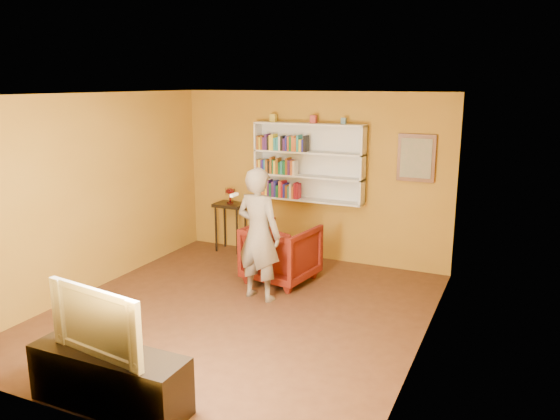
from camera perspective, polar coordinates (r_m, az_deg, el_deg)
The scene contains 16 objects.
room_shell at distance 6.67m, azimuth -4.53°, elevation -2.66°, with size 5.30×5.80×2.88m.
bookshelf at distance 8.69m, azimuth 3.16°, elevation 5.00°, with size 1.80×0.29×1.23m.
books_row_lower at distance 8.86m, azimuth -0.12°, elevation 2.16°, with size 0.73×0.19×0.27m.
books_row_middle at distance 8.80m, azimuth -0.24°, elevation 4.56°, with size 0.67×0.19×0.27m.
books_row_upper at distance 8.72m, azimuth 0.25°, elevation 6.99°, with size 0.86×0.19×0.26m.
ornament_left at distance 8.81m, azimuth -0.71°, elevation 9.59°, with size 0.09×0.09×0.12m, color gold.
ornament_centre at distance 8.54m, azimuth 3.53°, elevation 9.45°, with size 0.09×0.09×0.12m, color #9F3735.
ornament_right at distance 8.37m, azimuth 6.68°, elevation 9.22°, with size 0.07×0.07×0.10m, color slate.
framed_painting at distance 8.26m, azimuth 14.05°, elevation 5.29°, with size 0.55×0.05×0.70m.
console_table at distance 9.31m, azimuth -5.21°, elevation -0.15°, with size 0.51×0.39×0.83m.
ruby_lustre at distance 9.24m, azimuth -5.25°, elevation 1.84°, with size 0.16×0.16×0.26m.
armchair at distance 7.93m, azimuth 0.14°, elevation -4.50°, with size 0.90×0.93×0.84m, color #490805.
person at distance 7.17m, azimuth -2.24°, elevation -2.55°, with size 0.65×0.43×1.78m, color #6A5D4E.
game_remote at distance 6.80m, azimuth -4.81°, elevation 1.59°, with size 0.04×0.15×0.04m, color white.
tv_cabinet at distance 5.30m, azimuth -17.35°, elevation -16.48°, with size 1.49×0.45×0.53m, color black.
television at distance 5.04m, azimuth -17.81°, elevation -10.74°, with size 1.08×0.14×0.62m, color black.
Camera 1 is at (3.14, -5.60, 2.84)m, focal length 35.00 mm.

